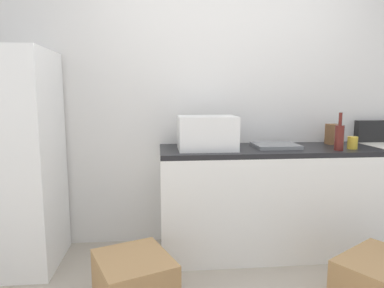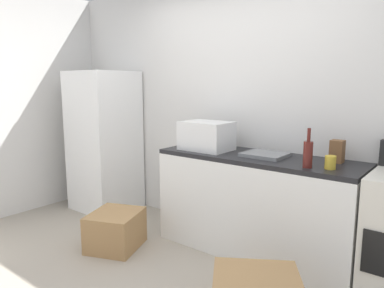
{
  "view_description": "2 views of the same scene",
  "coord_description": "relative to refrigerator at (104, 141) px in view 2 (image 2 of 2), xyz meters",
  "views": [
    {
      "loc": [
        -0.61,
        -1.56,
        1.34
      ],
      "look_at": [
        -0.36,
        1.01,
        0.97
      ],
      "focal_mm": 32.28,
      "sensor_mm": 36.0,
      "label": 1
    },
    {
      "loc": [
        1.77,
        -1.61,
        1.52
      ],
      "look_at": [
        -0.27,
        0.99,
        0.97
      ],
      "focal_mm": 33.84,
      "sensor_mm": 36.0,
      "label": 2
    }
  ],
  "objects": [
    {
      "name": "coffee_mug",
      "position": [
        2.71,
        -0.07,
        0.11
      ],
      "size": [
        0.08,
        0.08,
        0.1
      ],
      "primitive_type": "cylinder",
      "color": "gold",
      "rests_on": "kitchen_counter"
    },
    {
      "name": "wine_bottle",
      "position": [
        2.56,
        -0.13,
        0.17
      ],
      "size": [
        0.07,
        0.07,
        0.3
      ],
      "color": "#591E19",
      "rests_on": "kitchen_counter"
    },
    {
      "name": "refrigerator",
      "position": [
        0.0,
        0.0,
        0.0
      ],
      "size": [
        0.68,
        0.66,
        1.67
      ],
      "primitive_type": "cube",
      "color": "white",
      "rests_on": "ground_plane"
    },
    {
      "name": "cardboard_box_large",
      "position": [
        0.97,
        -0.68,
        -0.66
      ],
      "size": [
        0.58,
        0.6,
        0.34
      ],
      "primitive_type": "cube",
      "rotation": [
        0.0,
        0.0,
        0.38
      ],
      "color": "#A37A4C",
      "rests_on": "ground_plane"
    },
    {
      "name": "kitchen_counter",
      "position": [
        2.05,
        0.05,
        -0.39
      ],
      "size": [
        1.8,
        0.6,
        0.9
      ],
      "color": "white",
      "rests_on": "ground_plane"
    },
    {
      "name": "sink_basin",
      "position": [
        2.11,
        0.06,
        0.08
      ],
      "size": [
        0.36,
        0.32,
        0.03
      ],
      "primitive_type": "cube",
      "color": "slate",
      "rests_on": "kitchen_counter"
    },
    {
      "name": "knife_block",
      "position": [
        2.68,
        0.19,
        0.15
      ],
      "size": [
        0.1,
        0.1,
        0.18
      ],
      "primitive_type": "cube",
      "color": "brown",
      "rests_on": "kitchen_counter"
    },
    {
      "name": "wall_back",
      "position": [
        1.75,
        0.4,
        0.46
      ],
      "size": [
        5.0,
        0.1,
        2.6
      ],
      "primitive_type": "cube",
      "color": "silver",
      "rests_on": "ground_plane"
    },
    {
      "name": "microwave",
      "position": [
        1.53,
        0.01,
        0.2
      ],
      "size": [
        0.46,
        0.34,
        0.27
      ],
      "primitive_type": "cube",
      "color": "white",
      "rests_on": "kitchen_counter"
    }
  ]
}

